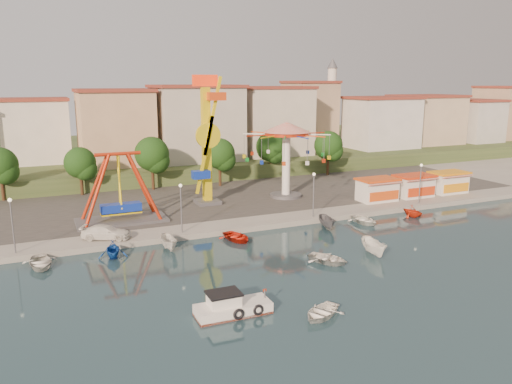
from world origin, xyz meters
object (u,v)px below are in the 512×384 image
wave_swinger (286,142)px  van (106,232)px  pirate_ship_ride (120,189)px  kamikaze_tower (208,143)px  rowboat_a (328,259)px  cabin_motorboat (231,308)px  skiff (374,247)px

wave_swinger → van: wave_swinger is taller
pirate_ship_ride → wave_swinger: 23.50m
kamikaze_tower → rowboat_a: 25.26m
cabin_motorboat → skiff: cabin_motorboat is taller
pirate_ship_ride → cabin_motorboat: (3.48, -25.84, -3.89)m
cabin_motorboat → skiff: (16.98, 6.13, 0.27)m
van → pirate_ship_ride: bearing=1.3°
van → skiff: bearing=-96.9°
kamikaze_tower → skiff: 26.34m
kamikaze_tower → rowboat_a: bearing=-81.6°
skiff → wave_swinger: bearing=94.0°
wave_swinger → rowboat_a: (-7.57, -23.24, -7.80)m
cabin_motorboat → van: van is taller
cabin_motorboat → van: 20.71m
pirate_ship_ride → rowboat_a: size_ratio=2.59×
skiff → van: 26.74m
kamikaze_tower → van: size_ratio=3.38×
skiff → cabin_motorboat: bearing=-150.1°
pirate_ship_ride → van: pirate_ship_ride is taller
kamikaze_tower → wave_swinger: kamikaze_tower is taller
kamikaze_tower → skiff: bearing=-70.0°
cabin_motorboat → rowboat_a: 13.36m
kamikaze_tower → rowboat_a: (3.51, -23.64, -8.20)m
wave_swinger → pirate_ship_ride: bearing=-171.3°
wave_swinger → kamikaze_tower: bearing=178.0°
cabin_motorboat → van: size_ratio=1.11×
kamikaze_tower → cabin_motorboat: 31.96m
cabin_motorboat → pirate_ship_ride: bearing=98.6°
skiff → rowboat_a: bearing=-170.0°
pirate_ship_ride → wave_swinger: bearing=8.7°
pirate_ship_ride → kamikaze_tower: size_ratio=0.61×
cabin_motorboat → wave_swinger: bearing=57.4°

